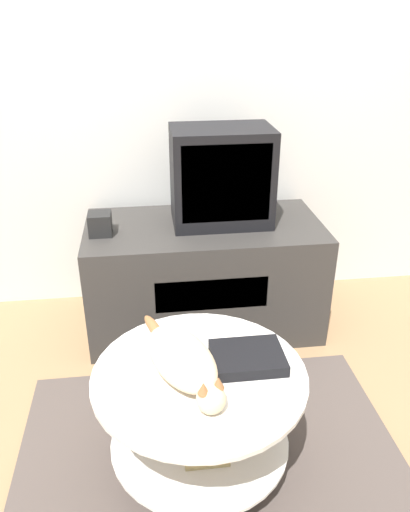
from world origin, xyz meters
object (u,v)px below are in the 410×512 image
speaker (100,224)px  cat (183,360)px  dvd_box (248,358)px  tv (221,176)px

speaker → cat: size_ratio=0.19×
dvd_box → cat: 0.23m
speaker → cat: speaker is taller
tv → speaker: (-0.59, -0.09, -0.18)m
dvd_box → tv: bearing=86.7°
tv → cat: 1.07m
tv → speaker: size_ratio=4.49×
dvd_box → cat: cat is taller
cat → speaker: bearing=178.9°
tv → cat: tv is taller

